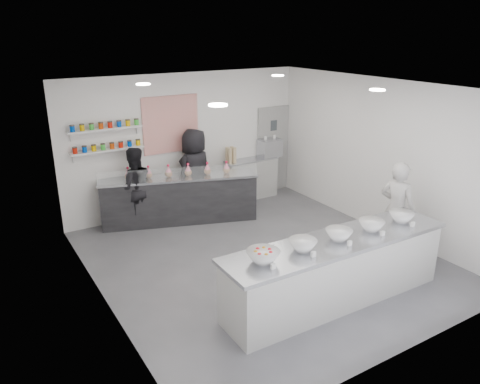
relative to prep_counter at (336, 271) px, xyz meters
name	(u,v)px	position (x,y,z in m)	size (l,w,h in m)	color
floor	(262,259)	(-0.19, 1.65, -0.50)	(6.00, 6.00, 0.00)	#515156
ceiling	(265,88)	(-0.19, 1.65, 2.50)	(6.00, 6.00, 0.00)	white
back_wall	(186,143)	(-0.19, 4.65, 1.00)	(5.50, 5.50, 0.00)	white
left_wall	(99,211)	(-2.94, 1.65, 1.00)	(6.00, 6.00, 0.00)	white
right_wall	(380,156)	(2.56, 1.65, 1.00)	(6.00, 6.00, 0.00)	white
back_door	(273,150)	(2.11, 4.62, 0.55)	(0.88, 0.04, 2.10)	gray
pattern_panel	(171,124)	(-0.54, 4.62, 1.45)	(1.25, 0.03, 1.20)	#D33C33
jar_shelf_lower	(108,150)	(-1.94, 4.55, 1.10)	(1.45, 0.22, 0.04)	silver
jar_shelf_upper	(106,129)	(-1.94, 4.55, 1.52)	(1.45, 0.22, 0.04)	silver
preserve_jars	(107,136)	(-1.94, 4.53, 1.38)	(1.45, 0.10, 0.56)	#BF1504
downlight_0	(218,105)	(-1.59, 0.65, 2.48)	(0.24, 0.24, 0.02)	white
downlight_1	(377,90)	(1.21, 0.65, 2.48)	(0.24, 0.24, 0.02)	white
downlight_2	(143,84)	(-1.59, 3.25, 2.48)	(0.24, 0.24, 0.02)	white
downlight_3	(278,75)	(1.21, 3.25, 2.48)	(0.24, 0.24, 0.02)	white
prep_counter	(336,271)	(0.00, 0.00, 0.00)	(3.68, 0.84, 1.00)	#ABABA7
back_bar	(180,199)	(-0.70, 3.98, 0.00)	(3.22, 0.59, 1.00)	black
sneeze_guard	(180,174)	(-0.79, 3.71, 0.63)	(3.17, 0.01, 0.27)	white
espresso_ledge	(251,179)	(1.36, 4.43, -0.02)	(1.29, 0.41, 0.96)	#ABABA7
espresso_machine	(270,148)	(1.89, 4.43, 0.66)	(0.53, 0.37, 0.40)	#93969E
cup_stacks	(231,155)	(0.81, 4.43, 0.63)	(0.24, 0.24, 0.36)	tan
prep_bowls	(339,235)	(0.00, 0.00, 0.58)	(2.99, 0.49, 0.16)	white
label_cards	(365,251)	(0.01, -0.52, 0.54)	(2.66, 0.04, 0.07)	white
cookie_bags	(178,170)	(-0.70, 3.98, 0.63)	(2.15, 0.15, 0.27)	pink
woman_prep	(397,209)	(1.93, 0.60, 0.37)	(0.63, 0.41, 1.73)	#BBB8B4
staff_left	(135,188)	(-1.56, 4.23, 0.33)	(0.81, 0.63, 1.66)	black
staff_right	(195,172)	(-0.20, 4.23, 0.44)	(0.92, 0.60, 1.89)	black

